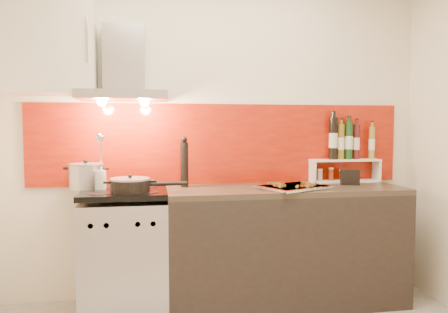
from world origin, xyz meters
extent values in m
cube|color=silver|center=(0.00, 1.40, 1.30)|extent=(3.40, 0.02, 2.60)
cube|color=maroon|center=(0.05, 1.39, 1.22)|extent=(3.00, 0.02, 0.64)
cube|color=#B7B7BA|center=(-0.70, 1.10, 0.42)|extent=(0.60, 0.60, 0.84)
cube|color=black|center=(-0.70, 0.81, 0.33)|extent=(0.50, 0.02, 0.40)
cube|color=#B7B7BA|center=(-0.70, 0.81, 0.72)|extent=(0.56, 0.02, 0.12)
cube|color=#FF190C|center=(-0.70, 0.81, 0.72)|extent=(0.10, 0.01, 0.04)
cube|color=black|center=(-0.70, 1.10, 0.89)|extent=(0.60, 0.60, 0.04)
cube|color=black|center=(0.50, 1.10, 0.43)|extent=(1.80, 0.60, 0.86)
cube|color=#322B1E|center=(0.50, 1.10, 0.88)|extent=(1.80, 0.60, 0.04)
cube|color=#B7B7BA|center=(-0.70, 1.15, 1.58)|extent=(0.62, 0.50, 0.06)
cube|color=#B7B7BA|center=(-0.70, 1.30, 1.86)|extent=(0.30, 0.18, 0.50)
sphere|color=#FFD18C|center=(-0.85, 1.15, 1.54)|extent=(0.07, 0.07, 0.07)
sphere|color=#FFD18C|center=(-0.55, 1.15, 1.54)|extent=(0.07, 0.07, 0.07)
cube|color=#EDE5CE|center=(-1.25, 1.22, 1.95)|extent=(0.70, 0.35, 0.72)
cylinder|color=#B7B7BA|center=(-0.98, 1.22, 1.00)|extent=(0.24, 0.24, 0.17)
cylinder|color=#99999E|center=(-0.98, 1.22, 1.09)|extent=(0.25, 0.25, 0.01)
sphere|color=black|center=(-0.98, 1.22, 1.11)|extent=(0.03, 0.03, 0.03)
cylinder|color=black|center=(-0.65, 0.97, 0.95)|extent=(0.27, 0.27, 0.08)
cylinder|color=#99999E|center=(-0.65, 0.97, 1.00)|extent=(0.27, 0.27, 0.01)
sphere|color=black|center=(-0.65, 0.97, 1.02)|extent=(0.03, 0.03, 0.03)
cylinder|color=black|center=(-0.39, 0.98, 0.96)|extent=(0.26, 0.04, 0.03)
cylinder|color=silver|center=(-0.87, 1.15, 0.97)|extent=(0.09, 0.09, 0.14)
cylinder|color=silver|center=(-0.86, 1.15, 1.16)|extent=(0.01, 0.07, 0.27)
sphere|color=silver|center=(-0.86, 1.09, 1.28)|extent=(0.06, 0.06, 0.06)
cylinder|color=black|center=(-0.26, 1.24, 1.07)|extent=(0.06, 0.06, 0.34)
sphere|color=black|center=(-0.26, 1.24, 1.26)|extent=(0.05, 0.05, 0.05)
cube|color=white|center=(1.08, 1.33, 0.91)|extent=(0.59, 0.16, 0.01)
cube|color=white|center=(0.80, 1.33, 0.99)|extent=(0.01, 0.16, 0.17)
cube|color=white|center=(1.36, 1.33, 0.99)|extent=(0.02, 0.16, 0.17)
cube|color=white|center=(1.08, 1.33, 1.08)|extent=(0.59, 0.16, 0.02)
cylinder|color=black|center=(0.98, 1.33, 1.26)|extent=(0.07, 0.07, 0.35)
cylinder|color=brown|center=(1.05, 1.33, 1.23)|extent=(0.06, 0.06, 0.29)
cylinder|color=#143916|center=(1.11, 1.33, 1.24)|extent=(0.07, 0.07, 0.31)
cylinder|color=#491314|center=(1.18, 1.33, 1.23)|extent=(0.05, 0.05, 0.29)
cylinder|color=olive|center=(1.32, 1.33, 1.22)|extent=(0.05, 0.05, 0.27)
cylinder|color=#BDAE99|center=(0.87, 1.33, 0.96)|extent=(0.04, 0.04, 0.08)
cylinder|color=#993719|center=(0.96, 1.33, 0.96)|extent=(0.04, 0.04, 0.09)
cylinder|color=#443D22|center=(1.06, 1.33, 0.95)|extent=(0.04, 0.04, 0.08)
cube|color=black|center=(1.04, 1.14, 0.96)|extent=(0.16, 0.10, 0.12)
cube|color=silver|center=(0.53, 1.01, 0.91)|extent=(0.57, 0.51, 0.01)
cube|color=silver|center=(0.53, 1.01, 0.92)|extent=(0.59, 0.54, 0.01)
cube|color=red|center=(0.53, 1.01, 0.92)|extent=(0.51, 0.46, 0.01)
cube|color=brown|center=(0.67, 0.98, 0.93)|extent=(0.06, 0.04, 0.02)
cube|color=brown|center=(0.43, 0.97, 0.93)|extent=(0.06, 0.03, 0.02)
cube|color=brown|center=(0.62, 0.92, 0.93)|extent=(0.06, 0.03, 0.02)
cube|color=brown|center=(0.59, 0.93, 0.93)|extent=(0.06, 0.02, 0.02)
cube|color=brown|center=(0.66, 1.10, 0.93)|extent=(0.06, 0.02, 0.02)
cube|color=brown|center=(0.40, 1.01, 0.93)|extent=(0.02, 0.06, 0.02)
cube|color=brown|center=(0.44, 1.03, 0.93)|extent=(0.06, 0.02, 0.02)
cube|color=brown|center=(0.45, 1.11, 0.93)|extent=(0.06, 0.05, 0.02)
cube|color=brown|center=(0.39, 1.00, 0.93)|extent=(0.02, 0.06, 0.02)
cube|color=brown|center=(0.43, 0.98, 0.93)|extent=(0.03, 0.06, 0.02)
cube|color=brown|center=(0.41, 0.94, 0.93)|extent=(0.02, 0.06, 0.02)
cube|color=brown|center=(0.53, 0.90, 0.93)|extent=(0.04, 0.06, 0.02)
cube|color=brown|center=(0.39, 1.09, 0.93)|extent=(0.06, 0.03, 0.02)
cube|color=brown|center=(0.64, 1.02, 0.93)|extent=(0.04, 0.06, 0.02)
cube|color=brown|center=(0.40, 0.98, 0.93)|extent=(0.05, 0.06, 0.02)
cube|color=brown|center=(0.62, 0.91, 0.93)|extent=(0.06, 0.06, 0.02)
camera|label=1|loc=(-0.51, -2.08, 1.36)|focal=35.00mm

